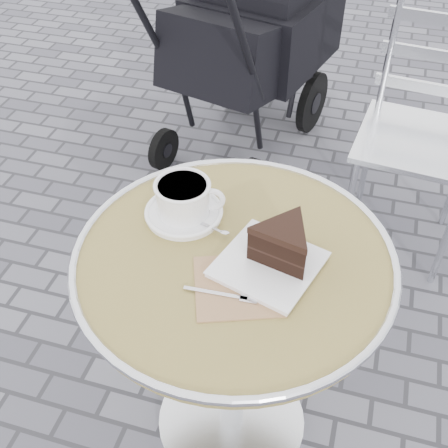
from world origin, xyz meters
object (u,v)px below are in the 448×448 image
(baby_stroller, at_px, (250,45))
(cake_plate_set, at_px, (279,249))
(bistro_chair, at_px, (429,104))
(cappuccino_set, at_px, (184,202))
(cafe_table, at_px, (233,304))

(baby_stroller, bearing_deg, cake_plate_set, -59.59)
(cake_plate_set, distance_m, bistro_chair, 1.13)
(cappuccino_set, height_order, cake_plate_set, cake_plate_set)
(cake_plate_set, xyz_separation_m, baby_stroller, (-0.44, 1.50, -0.27))
(cake_plate_set, relative_size, bistro_chair, 0.34)
(cappuccino_set, xyz_separation_m, baby_stroller, (-0.20, 1.41, -0.26))
(bistro_chair, height_order, baby_stroller, baby_stroller)
(cafe_table, relative_size, cake_plate_set, 2.36)
(cafe_table, xyz_separation_m, bistro_chair, (0.43, 1.07, 0.01))
(cafe_table, bearing_deg, bistro_chair, 68.27)
(cappuccino_set, xyz_separation_m, bistro_chair, (0.57, 0.97, -0.19))
(cappuccino_set, bearing_deg, cafe_table, -46.06)
(baby_stroller, bearing_deg, cafe_table, -63.04)
(cake_plate_set, relative_size, baby_stroller, 0.27)
(bistro_chair, xyz_separation_m, baby_stroller, (-0.77, 0.44, -0.07))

